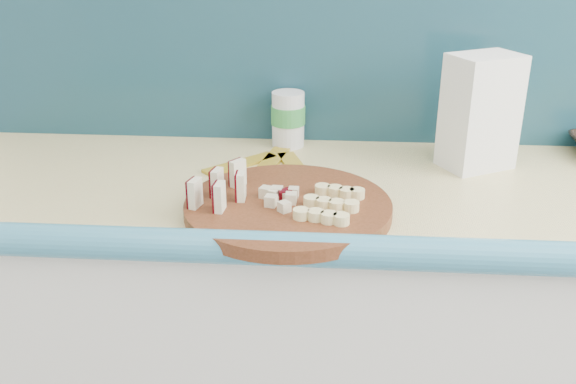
{
  "coord_description": "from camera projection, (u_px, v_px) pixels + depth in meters",
  "views": [
    {
      "loc": [
        -0.13,
        0.24,
        1.43
      ],
      "look_at": [
        -0.21,
        1.34,
        0.95
      ],
      "focal_mm": 40.0,
      "sensor_mm": 36.0,
      "label": 1
    }
  ],
  "objects": [
    {
      "name": "kitchen_counter",
      "position": [
        422.0,
        361.0,
        1.52
      ],
      "size": [
        2.2,
        0.63,
        0.91
      ],
      "color": "white",
      "rests_on": "ground"
    },
    {
      "name": "backsplash",
      "position": [
        433.0,
        41.0,
        1.51
      ],
      "size": [
        2.2,
        0.02,
        0.5
      ],
      "primitive_type": "cube",
      "color": "teal",
      "rests_on": "kitchen_counter"
    },
    {
      "name": "cutting_board",
      "position": [
        288.0,
        208.0,
        1.22
      ],
      "size": [
        0.48,
        0.48,
        0.02
      ],
      "primitive_type": "cylinder",
      "rotation": [
        0.0,
        0.0,
        -0.27
      ],
      "color": "#43220E",
      "rests_on": "kitchen_counter"
    },
    {
      "name": "apple_wedges",
      "position": [
        222.0,
        186.0,
        1.21
      ],
      "size": [
        0.11,
        0.15,
        0.05
      ],
      "color": "beige",
      "rests_on": "cutting_board"
    },
    {
      "name": "apple_chunks",
      "position": [
        276.0,
        195.0,
        1.21
      ],
      "size": [
        0.06,
        0.06,
        0.02
      ],
      "color": "beige",
      "rests_on": "cutting_board"
    },
    {
      "name": "banana_slices",
      "position": [
        331.0,
        204.0,
        1.18
      ],
      "size": [
        0.13,
        0.16,
        0.02
      ],
      "color": "#EEDC91",
      "rests_on": "cutting_board"
    },
    {
      "name": "flour_bag",
      "position": [
        480.0,
        112.0,
        1.4
      ],
      "size": [
        0.18,
        0.16,
        0.25
      ],
      "primitive_type": "cube",
      "rotation": [
        0.0,
        0.0,
        0.5
      ],
      "color": "white",
      "rests_on": "kitchen_counter"
    },
    {
      "name": "canister",
      "position": [
        288.0,
        118.0,
        1.55
      ],
      "size": [
        0.08,
        0.08,
        0.13
      ],
      "rotation": [
        0.0,
        0.0,
        0.39
      ],
      "color": "silver",
      "rests_on": "kitchen_counter"
    },
    {
      "name": "banana_peel",
      "position": [
        269.0,
        164.0,
        1.45
      ],
      "size": [
        0.25,
        0.22,
        0.01
      ],
      "rotation": [
        0.0,
        0.0,
        -0.37
      ],
      "color": "gold",
      "rests_on": "kitchen_counter"
    }
  ]
}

